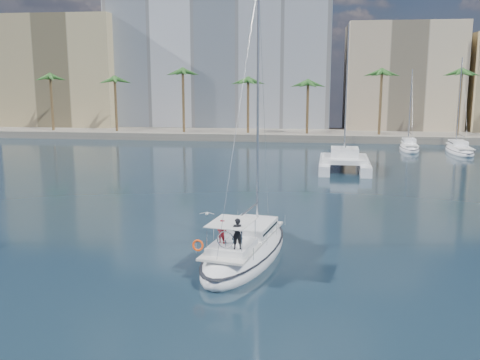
# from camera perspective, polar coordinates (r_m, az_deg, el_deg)

# --- Properties ---
(ground) EXTENTS (160.00, 160.00, 0.00)m
(ground) POSITION_cam_1_polar(r_m,az_deg,el_deg) (35.08, -1.78, -6.43)
(ground) COLOR black
(ground) RESTS_ON ground
(quay) EXTENTS (120.00, 14.00, 1.20)m
(quay) POSITION_cam_1_polar(r_m,az_deg,el_deg) (94.73, 4.08, 4.89)
(quay) COLOR gray
(quay) RESTS_ON ground
(building_modern) EXTENTS (42.00, 16.00, 28.00)m
(building_modern) POSITION_cam_1_polar(r_m,az_deg,el_deg) (107.53, -2.00, 12.77)
(building_modern) COLOR silver
(building_modern) RESTS_ON ground
(building_tan_left) EXTENTS (22.00, 14.00, 22.00)m
(building_tan_left) POSITION_cam_1_polar(r_m,az_deg,el_deg) (112.51, -17.86, 10.66)
(building_tan_left) COLOR tan
(building_tan_left) RESTS_ON ground
(building_beige) EXTENTS (20.00, 14.00, 20.00)m
(building_beige) POSITION_cam_1_polar(r_m,az_deg,el_deg) (104.40, 16.79, 10.19)
(building_beige) COLOR beige
(building_beige) RESTS_ON ground
(palm_left) EXTENTS (3.60, 3.60, 12.30)m
(palm_left) POSITION_cam_1_polar(r_m,az_deg,el_deg) (98.28, -16.54, 10.35)
(palm_left) COLOR brown
(palm_left) RESTS_ON ground
(palm_centre) EXTENTS (3.60, 3.60, 12.30)m
(palm_centre) POSITION_cam_1_polar(r_m,az_deg,el_deg) (90.22, 4.01, 10.76)
(palm_centre) COLOR brown
(palm_centre) RESTS_ON ground
(main_sloop) EXTENTS (5.69, 11.82, 16.84)m
(main_sloop) POSITION_cam_1_polar(r_m,az_deg,el_deg) (31.53, 0.59, -7.44)
(main_sloop) COLOR white
(main_sloop) RESTS_ON ground
(catamaran) EXTENTS (6.05, 11.41, 16.43)m
(catamaran) POSITION_cam_1_polar(r_m,az_deg,el_deg) (62.67, 11.07, 2.13)
(catamaran) COLOR white
(catamaran) RESTS_ON ground
(seagull) EXTENTS (1.09, 0.47, 0.20)m
(seagull) POSITION_cam_1_polar(r_m,az_deg,el_deg) (38.56, -3.54, -3.58)
(seagull) COLOR silver
(seagull) RESTS_ON ground
(moored_yacht_a) EXTENTS (3.37, 9.52, 11.90)m
(moored_yacht_a) POSITION_cam_1_polar(r_m,az_deg,el_deg) (82.06, 17.59, 3.06)
(moored_yacht_a) COLOR white
(moored_yacht_a) RESTS_ON ground
(moored_yacht_b) EXTENTS (3.32, 10.83, 13.72)m
(moored_yacht_b) POSITION_cam_1_polar(r_m,az_deg,el_deg) (81.54, 22.33, 2.71)
(moored_yacht_b) COLOR white
(moored_yacht_b) RESTS_ON ground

